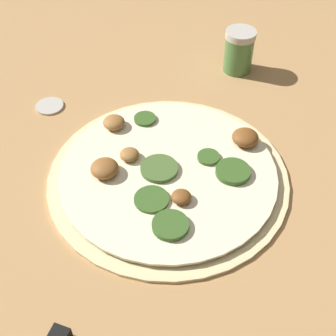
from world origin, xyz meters
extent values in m
plane|color=tan|center=(0.00, 0.00, 0.00)|extent=(3.00, 3.00, 0.00)
cylinder|color=beige|center=(0.00, 0.00, 0.00)|extent=(0.34, 0.34, 0.01)
cylinder|color=#EFE5C1|center=(0.00, 0.00, 0.01)|extent=(0.31, 0.31, 0.00)
ellipsoid|color=brown|center=(-0.09, -0.02, 0.02)|extent=(0.04, 0.04, 0.02)
cylinder|color=#47662D|center=(-0.01, 0.00, 0.02)|extent=(0.05, 0.05, 0.01)
ellipsoid|color=brown|center=(0.03, -0.05, 0.02)|extent=(0.03, 0.03, 0.01)
cylinder|color=#385B23|center=(0.09, 0.01, 0.02)|extent=(0.05, 0.05, 0.01)
ellipsoid|color=#996633|center=(-0.06, 0.02, 0.02)|extent=(0.03, 0.03, 0.01)
cylinder|color=#385B23|center=(0.05, 0.03, 0.02)|extent=(0.03, 0.03, 0.01)
ellipsoid|color=#996633|center=(-0.10, 0.08, 0.02)|extent=(0.03, 0.03, 0.02)
cylinder|color=#385B23|center=(0.02, -0.10, 0.02)|extent=(0.05, 0.05, 0.01)
cylinder|color=#385B23|center=(-0.05, 0.10, 0.02)|extent=(0.03, 0.03, 0.00)
cylinder|color=#385B23|center=(-0.01, -0.06, 0.02)|extent=(0.05, 0.05, 0.00)
ellipsoid|color=brown|center=(0.10, 0.08, 0.02)|extent=(0.04, 0.04, 0.02)
cylinder|color=#4C7F42|center=(0.08, 0.29, 0.03)|extent=(0.05, 0.05, 0.07)
cylinder|color=beige|center=(0.08, 0.29, 0.07)|extent=(0.05, 0.05, 0.01)
cylinder|color=beige|center=(-0.22, 0.13, 0.00)|extent=(0.05, 0.05, 0.01)
camera|label=1|loc=(0.07, -0.45, 0.49)|focal=50.00mm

